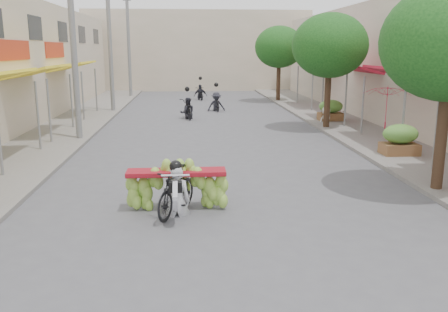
# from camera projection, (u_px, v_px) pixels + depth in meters

# --- Properties ---
(ground) EXTENTS (120.00, 120.00, 0.00)m
(ground) POSITION_uv_depth(u_px,v_px,m) (249.00, 269.00, 8.00)
(ground) COLOR #545358
(ground) RESTS_ON ground
(sidewalk_left) EXTENTS (4.00, 60.00, 0.12)m
(sidewalk_left) POSITION_uv_depth(u_px,v_px,m) (59.00, 128.00, 22.06)
(sidewalk_left) COLOR slate
(sidewalk_left) RESTS_ON ground
(sidewalk_right) EXTENTS (4.00, 60.00, 0.12)m
(sidewalk_right) POSITION_uv_depth(u_px,v_px,m) (352.00, 124.00, 23.10)
(sidewalk_right) COLOR slate
(sidewalk_right) RESTS_ON ground
(far_building) EXTENTS (20.00, 6.00, 7.00)m
(far_building) POSITION_uv_depth(u_px,v_px,m) (198.00, 51.00, 44.20)
(far_building) COLOR beige
(far_building) RESTS_ON ground
(utility_pole_mid) EXTENTS (0.60, 0.24, 8.00)m
(utility_pole_mid) POSITION_uv_depth(u_px,v_px,m) (73.00, 39.00, 18.39)
(utility_pole_mid) COLOR slate
(utility_pole_mid) RESTS_ON ground
(utility_pole_far) EXTENTS (0.60, 0.24, 8.00)m
(utility_pole_far) POSITION_uv_depth(u_px,v_px,m) (110.00, 42.00, 27.15)
(utility_pole_far) COLOR slate
(utility_pole_far) RESTS_ON ground
(utility_pole_back) EXTENTS (0.60, 0.24, 8.00)m
(utility_pole_back) POSITION_uv_depth(u_px,v_px,m) (129.00, 44.00, 35.90)
(utility_pole_back) COLOR slate
(utility_pole_back) RESTS_ON ground
(street_tree_mid) EXTENTS (3.40, 3.40, 5.25)m
(street_tree_mid) POSITION_uv_depth(u_px,v_px,m) (330.00, 46.00, 21.19)
(street_tree_mid) COLOR #3A2719
(street_tree_mid) RESTS_ON ground
(street_tree_far) EXTENTS (3.40, 3.40, 5.25)m
(street_tree_far) POSITION_uv_depth(u_px,v_px,m) (279.00, 47.00, 32.86)
(street_tree_far) COLOR #3A2719
(street_tree_far) RESTS_ON ground
(produce_crate_mid) EXTENTS (1.20, 0.88, 1.16)m
(produce_crate_mid) POSITION_uv_depth(u_px,v_px,m) (400.00, 137.00, 16.09)
(produce_crate_mid) COLOR brown
(produce_crate_mid) RESTS_ON ground
(produce_crate_far) EXTENTS (1.20, 0.88, 1.16)m
(produce_crate_far) POSITION_uv_depth(u_px,v_px,m) (331.00, 109.00, 23.87)
(produce_crate_far) COLOR brown
(produce_crate_far) RESTS_ON ground
(banana_motorbike) EXTENTS (2.26, 1.93, 2.11)m
(banana_motorbike) POSITION_uv_depth(u_px,v_px,m) (176.00, 182.00, 10.65)
(banana_motorbike) COLOR black
(banana_motorbike) RESTS_ON ground
(market_umbrella) EXTENTS (1.92, 1.92, 1.57)m
(market_umbrella) POSITION_uv_depth(u_px,v_px,m) (389.00, 85.00, 16.79)
(market_umbrella) COLOR #BD1936
(market_umbrella) RESTS_ON ground
(pedestrian) EXTENTS (0.85, 0.65, 1.53)m
(pedestrian) POSITION_uv_depth(u_px,v_px,m) (327.00, 106.00, 23.50)
(pedestrian) COLOR white
(pedestrian) RESTS_ON ground
(bg_motorbike_a) EXTENTS (0.98, 1.90, 1.95)m
(bg_motorbike_a) POSITION_uv_depth(u_px,v_px,m) (187.00, 105.00, 25.23)
(bg_motorbike_a) COLOR black
(bg_motorbike_a) RESTS_ON ground
(bg_motorbike_b) EXTENTS (1.13, 1.63, 1.95)m
(bg_motorbike_b) POSITION_uv_depth(u_px,v_px,m) (216.00, 97.00, 28.34)
(bg_motorbike_b) COLOR black
(bg_motorbike_b) RESTS_ON ground
(bg_motorbike_c) EXTENTS (1.04, 1.62, 1.95)m
(bg_motorbike_c) POSITION_uv_depth(u_px,v_px,m) (200.00, 89.00, 34.67)
(bg_motorbike_c) COLOR black
(bg_motorbike_c) RESTS_ON ground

